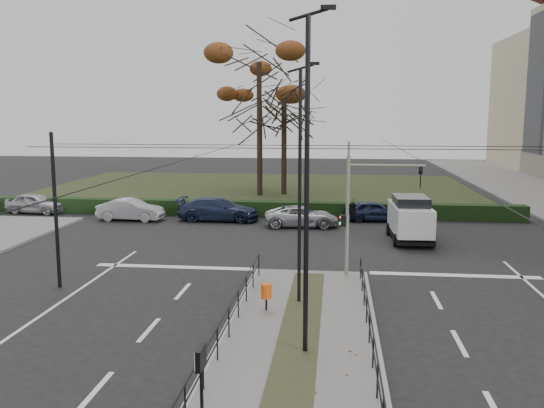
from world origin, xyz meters
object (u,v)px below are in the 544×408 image
Objects in this scene: parked_car_fourth at (302,216)px; rust_tree at (259,62)px; streetlamp_median_far at (300,184)px; parked_car_first at (35,203)px; traffic_light at (355,206)px; litter_bin at (266,291)px; bare_tree_center at (284,106)px; parked_car_second at (131,210)px; parked_car_third at (218,209)px; white_van at (410,218)px; info_panel at (201,369)px; streetlamp_median_near at (307,183)px; bare_tree_near at (260,107)px; parked_car_fifth at (374,211)px.

parked_car_fourth is 0.31× the size of rust_tree.
streetlamp_median_far is 25.88m from parked_car_first.
traffic_light is at bearing -116.84° from parked_car_first.
bare_tree_center is (-2.07, 28.94, 6.56)m from litter_bin.
parked_car_third is at bearing -81.62° from parked_car_second.
bare_tree_center is at bearing 116.23° from white_van.
litter_bin is 8.21m from info_panel.
streetlamp_median_near is 0.89× the size of bare_tree_center.
parked_car_second is at bearing 123.18° from litter_bin.
white_van is (5.14, 11.12, -3.07)m from streetlamp_median_far.
litter_bin is at bearing -81.94° from rust_tree.
parked_car_second is (-11.69, 15.22, -3.63)m from streetlamp_median_far.
traffic_light reaches higher than parked_car_first.
traffic_light is 0.53× the size of streetlamp_median_near.
parked_car_second is 0.40× the size of bare_tree_center.
streetlamp_median_near reaches higher than streetlamp_median_far.
parked_car_second is at bearing 113.02° from info_panel.
parked_car_fourth is at bearing -91.45° from parked_car_second.
white_van is at bearing 72.39° from info_panel.
info_panel is 0.47× the size of parked_car_fourth.
parked_car_first is (-19.08, 17.11, -3.63)m from streetlamp_median_far.
rust_tree reaches higher than parked_car_first.
parked_car_first reaches higher than parked_car_fourth.
parked_car_fourth is 14.80m from bare_tree_near.
traffic_light is 1.21× the size of parked_car_first.
rust_tree reaches higher than streetlamp_median_near.
bare_tree_near reaches higher than white_van.
streetlamp_median_near reaches higher than info_panel.
info_panel is at bearing -107.61° from white_van.
bare_tree_center is (-5.09, 24.27, 4.37)m from traffic_light.
white_van is 0.43× the size of bare_tree_center.
streetlamp_median_far is at bearing -79.48° from bare_tree_near.
white_van reaches higher than parked_car_fourth.
traffic_light is at bearing -145.55° from parked_car_third.
traffic_light is 0.34× the size of rust_tree.
parked_car_third is at bearing 100.98° from info_panel.
info_panel is 0.55× the size of parked_car_fifth.
parked_car_second is at bearing 121.91° from streetlamp_median_near.
rust_tree is 1.40× the size of bare_tree_near.
parked_car_third reaches higher than parked_car_fourth.
parked_car_second is at bearing 96.51° from parked_car_third.
parked_car_first reaches higher than parked_car_fifth.
parked_car_fifth reaches higher than litter_bin.
litter_bin is 13.68m from white_van.
streetlamp_median_far is 2.03× the size of parked_car_first.
parked_car_first is 0.91× the size of parked_car_fourth.
streetlamp_median_far reaches higher than parked_car_second.
parked_car_fifth is at bearing 81.45° from streetlamp_median_near.
traffic_light is 11.45m from parked_car_fourth.
parked_car_fifth is (3.63, 16.77, -3.66)m from streetlamp_median_far.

